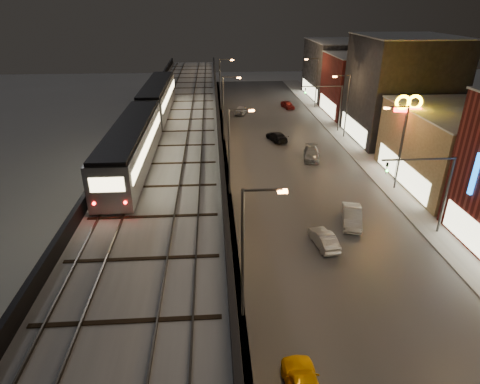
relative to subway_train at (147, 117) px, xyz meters
name	(u,v)px	position (x,y,z in m)	size (l,w,h in m)	color
road_surface	(299,176)	(16.00, 3.45, -8.21)	(17.00, 120.00, 0.06)	#46474D
sidewalk_right	(384,174)	(26.00, 3.45, -8.17)	(4.00, 120.00, 0.14)	#9FA1A8
under_viaduct_pavement	(181,180)	(2.50, 3.45, -8.21)	(11.00, 120.00, 0.06)	#9FA1A8
elevated_viaduct	(175,141)	(2.50, 0.29, -2.62)	(9.00, 100.00, 6.30)	black
viaduct_trackbed	(175,133)	(2.49, 0.42, -1.85)	(8.40, 100.00, 0.32)	#B2B7C1
viaduct_parapet_streetside	(219,128)	(6.85, 0.45, -1.39)	(0.30, 100.00, 1.10)	black
viaduct_parapet_far	(130,130)	(-1.85, 0.45, -1.39)	(0.30, 100.00, 1.10)	black
building_c	(460,148)	(32.49, 0.45, -4.16)	(12.20, 15.20, 8.16)	#8B7656
building_d	(400,90)	(32.49, 16.45, -1.16)	(12.20, 13.20, 14.16)	#24242A
building_e	(364,85)	(32.49, 30.45, -3.16)	(12.20, 12.20, 10.16)	maroon
building_f	(340,70)	(32.49, 44.45, -2.66)	(12.20, 16.20, 11.16)	#38383C
streetlight_left_1	(247,247)	(8.07, -18.55, -3.00)	(2.57, 0.28, 9.00)	#38383A
streetlight_left_2	(232,146)	(8.07, -0.55, -3.00)	(2.57, 0.28, 9.00)	#38383A
streetlight_right_2	(400,142)	(25.23, -0.55, -3.00)	(2.56, 0.28, 9.00)	#38383A
streetlight_left_3	(225,104)	(8.07, 17.45, -3.00)	(2.57, 0.28, 9.00)	#38383A
streetlight_right_3	(346,102)	(25.23, 17.45, -3.00)	(2.56, 0.28, 9.00)	#38383A
streetlight_left_4	(222,81)	(8.07, 35.45, -3.00)	(2.57, 0.28, 9.00)	#38383A
streetlight_right_4	(315,80)	(25.23, 35.45, -3.00)	(2.56, 0.28, 9.00)	#38383A
traffic_light_rig_a	(435,186)	(24.34, -9.55, -3.74)	(6.10, 0.34, 7.00)	#38383A
traffic_light_rig_b	(333,102)	(24.34, 20.45, -3.74)	(6.10, 0.34, 7.00)	#38383A
subway_train	(147,117)	(0.00, 0.00, 0.00)	(2.73, 33.30, 3.26)	gray
car_near_white	(324,240)	(15.03, -10.99, -7.60)	(1.36, 3.90, 1.28)	#A3A3A3
car_mid_dark	(277,137)	(15.35, 16.34, -7.59)	(1.83, 4.49, 1.30)	black
car_far_white	(241,110)	(11.40, 31.90, -7.53)	(1.67, 4.15, 1.41)	#B6B7C3
car_onc_silver	(352,217)	(18.46, -7.65, -7.49)	(1.58, 4.54, 1.50)	#98999A
car_onc_white	(311,154)	(18.65, 8.85, -7.56)	(1.91, 4.70, 1.37)	gray
car_onc_red	(288,105)	(20.32, 35.32, -7.57)	(1.57, 3.91, 1.33)	maroon
sign_mcdonalds	(407,113)	(26.50, 1.58, -0.50)	(2.86, 0.61, 9.59)	#38383A
sign_carwash	(480,181)	(27.00, -11.02, -2.72)	(1.52, 0.35, 7.87)	#38383A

